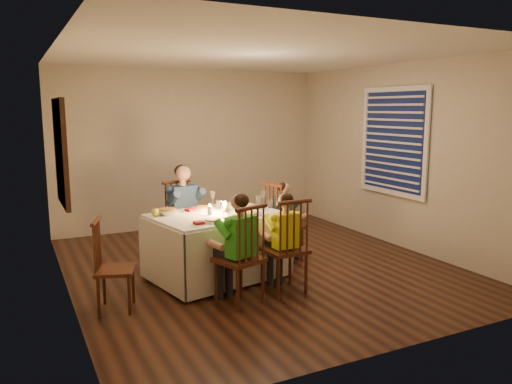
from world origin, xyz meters
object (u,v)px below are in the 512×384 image
chair_adult (185,260)px  chair_near_right (284,291)px  dining_table (217,232)px  chair_extra (117,309)px  child_green (239,303)px  child_yellow (284,291)px  chair_end (284,260)px  adult (185,260)px  child_teal (284,260)px  serving_bowl (167,212)px  chair_near_left (239,303)px

chair_adult → chair_near_right: size_ratio=1.00×
dining_table → chair_near_right: (0.49, -0.75, -0.54)m
chair_extra → child_green: child_green is taller
dining_table → child_green: 1.00m
chair_adult → child_yellow: 1.68m
chair_end → adult: adult is taller
chair_near_right → chair_extra: 1.76m
chair_extra → child_teal: bearing=-53.9°
chair_end → serving_bowl: (-1.55, -0.02, 0.79)m
chair_end → child_green: 1.54m
child_green → child_yellow: 0.58m
child_teal → chair_end: bearing=-9.4°
child_yellow → dining_table: bearing=-58.5°
chair_extra → child_yellow: size_ratio=0.85×
chair_end → child_teal: chair_end is taller
chair_end → child_green: (-1.12, -1.06, 0.00)m
chair_near_left → child_yellow: size_ratio=0.96×
child_yellow → child_teal: child_yellow is taller
dining_table → chair_near_right: dining_table is taller
chair_adult → child_yellow: (0.61, -1.56, 0.00)m
chair_adult → chair_near_left: size_ratio=1.00×
chair_near_right → chair_extra: bearing=-11.1°
chair_near_left → serving_bowl: size_ratio=4.33×
child_yellow → child_teal: bearing=-120.7°
adult → chair_near_right: bearing=-80.0°
dining_table → serving_bowl: size_ratio=6.86×
chair_near_left → child_teal: size_ratio=1.01×
chair_extra → adult: size_ratio=0.73×
chair_adult → chair_extra: (-1.13, -1.27, 0.00)m
child_green → serving_bowl: (-0.43, 1.04, 0.79)m
chair_extra → child_green: bearing=-88.8°
adult → child_teal: bearing=-38.3°
child_green → child_yellow: size_ratio=1.05×
chair_near_right → child_green: bearing=7.2°
adult → serving_bowl: bearing=-134.4°
child_yellow → chair_adult: bearing=-70.2°
child_teal → adult: bearing=53.5°
chair_near_right → child_teal: bearing=-120.7°
chair_near_right → serving_bowl: bearing=-45.0°
child_green → child_teal: size_ratio=1.10×
adult → child_teal: (1.15, -0.59, 0.00)m
chair_near_left → child_green: bearing=180.0°
chair_adult → child_yellow: child_yellow is taller
adult → dining_table: bearing=-92.6°
chair_end → child_yellow: 1.11m
chair_near_right → child_teal: chair_near_right is taller
dining_table → adult: (-0.12, 0.82, -0.54)m
chair_adult → child_teal: (1.15, -0.59, 0.00)m
chair_extra → chair_end: bearing=-53.9°
dining_table → chair_extra: (-1.25, -0.45, -0.54)m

